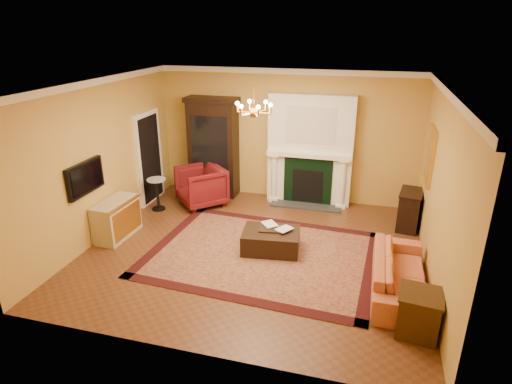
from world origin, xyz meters
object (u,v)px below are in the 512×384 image
at_px(wingback_armchair, 201,184).
at_px(leather_ottoman, 271,240).
at_px(pedestal_table, 157,192).
at_px(china_cabinet, 214,149).
at_px(end_table, 418,314).
at_px(commode, 117,219).
at_px(coral_sofa, 400,268).
at_px(console_table, 409,211).

height_order(wingback_armchair, leather_ottoman, wingback_armchair).
distance_m(pedestal_table, leather_ottoman, 3.10).
xyz_separation_m(china_cabinet, end_table, (4.40, -4.10, -0.82)).
bearing_deg(commode, china_cabinet, 70.46).
bearing_deg(commode, wingback_armchair, 64.75).
bearing_deg(leather_ottoman, coral_sofa, -24.73).
height_order(china_cabinet, commode, china_cabinet).
height_order(wingback_armchair, end_table, wingback_armchair).
height_order(pedestal_table, commode, commode).
bearing_deg(china_cabinet, commode, -111.67).
height_order(pedestal_table, console_table, console_table).
bearing_deg(wingback_armchair, china_cabinet, 131.08).
relative_size(china_cabinet, commode, 2.26).
height_order(commode, coral_sofa, coral_sofa).
xyz_separation_m(console_table, leather_ottoman, (-2.48, -1.65, -0.18)).
height_order(wingback_armchair, coral_sofa, wingback_armchair).
xyz_separation_m(pedestal_table, leather_ottoman, (2.87, -1.15, -0.22)).
height_order(china_cabinet, coral_sofa, china_cabinet).
relative_size(pedestal_table, commode, 0.74).
height_order(china_cabinet, leather_ottoman, china_cabinet).
relative_size(pedestal_table, coral_sofa, 0.36).
distance_m(wingback_armchair, coral_sofa, 4.88).
xyz_separation_m(pedestal_table, coral_sofa, (5.08, -1.86, -0.03)).
xyz_separation_m(wingback_armchair, coral_sofa, (4.25, -2.40, -0.10)).
bearing_deg(leather_ottoman, console_table, 26.66).
height_order(commode, leather_ottoman, commode).
relative_size(china_cabinet, console_table, 2.93).
distance_m(pedestal_table, console_table, 5.37).
xyz_separation_m(china_cabinet, pedestal_table, (-0.89, -1.26, -0.70)).
bearing_deg(console_table, leather_ottoman, -137.61).
bearing_deg(end_table, pedestal_table, 151.79).
bearing_deg(china_cabinet, end_table, -43.04).
height_order(commode, console_table, console_table).
height_order(coral_sofa, end_table, coral_sofa).
height_order(china_cabinet, pedestal_table, china_cabinet).
distance_m(commode, end_table, 5.64).
bearing_deg(china_cabinet, console_table, -9.86).
bearing_deg(pedestal_table, wingback_armchair, 32.87).
xyz_separation_m(coral_sofa, console_table, (0.27, 2.36, -0.01)).
relative_size(coral_sofa, end_table, 3.38).
xyz_separation_m(china_cabinet, console_table, (4.46, -0.77, -0.74)).
bearing_deg(pedestal_table, end_table, -28.21).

